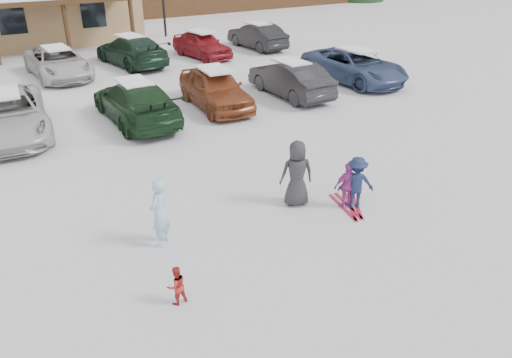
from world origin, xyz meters
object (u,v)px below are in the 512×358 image
adult_skier (159,213)px  parked_car_12 (202,44)px  parked_car_5 (290,79)px  child_navy (356,183)px  child_magenta (348,186)px  parked_car_6 (354,66)px  parked_car_3 (136,102)px  parked_car_11 (131,50)px  bystander_dark (297,174)px  toddler_red (176,285)px  parked_car_2 (7,115)px  parked_car_4 (215,88)px  parked_car_10 (58,62)px  parked_car_13 (257,36)px

adult_skier → parked_car_12: adult_skier is taller
parked_car_5 → child_navy: bearing=65.2°
child_magenta → parked_car_6: 11.87m
parked_car_5 → parked_car_12: bearing=-89.6°
parked_car_3 → parked_car_11: size_ratio=1.00×
bystander_dark → parked_car_5: (4.99, 7.80, -0.12)m
toddler_red → parked_car_2: parked_car_2 is taller
child_magenta → parked_car_3: size_ratio=0.24×
adult_skier → parked_car_2: (-2.11, 8.76, -0.05)m
child_magenta → parked_car_5: 9.47m
toddler_red → child_navy: (5.22, 1.15, 0.29)m
bystander_dark → parked_car_2: size_ratio=0.32×
parked_car_4 → parked_car_10: bearing=123.3°
parked_car_2 → parked_car_4: bearing=-1.8°
parked_car_2 → parked_car_6: bearing=1.7°
toddler_red → parked_car_10: 17.83m
parked_car_4 → parked_car_10: size_ratio=0.89×
parked_car_3 → parked_car_10: bearing=-81.9°
bystander_dark → parked_car_6: (8.74, 8.21, -0.12)m
parked_car_10 → parked_car_11: bearing=6.0°
adult_skier → parked_car_4: size_ratio=0.36×
parked_car_2 → parked_car_13: bearing=32.8°
parked_car_11 → parked_car_12: parked_car_11 is taller
adult_skier → parked_car_5: size_ratio=0.36×
adult_skier → parked_car_12: (8.36, 16.17, -0.10)m
bystander_dark → parked_car_2: bystander_dark is taller
child_navy → parked_car_3: parked_car_3 is taller
parked_car_3 → parked_car_10: parked_car_3 is taller
child_navy → child_magenta: (-0.18, 0.10, -0.08)m
parked_car_2 → toddler_red: bearing=-77.5°
child_magenta → parked_car_11: 17.15m
parked_car_2 → parked_car_10: 7.60m
parked_car_3 → parked_car_11: 8.74m
parked_car_6 → parked_car_11: (-7.83, 8.15, 0.01)m
parked_car_4 → parked_car_10: parked_car_4 is taller
child_magenta → parked_car_12: 17.33m
toddler_red → parked_car_6: 16.39m
child_magenta → parked_car_6: parked_car_6 is taller
child_navy → bystander_dark: size_ratio=0.80×
parked_car_10 → parked_car_3: bearing=-84.3°
child_navy → child_magenta: size_ratio=1.12×
parked_car_11 → toddler_red: bearing=65.2°
bystander_dark → parked_car_3: (-1.54, 7.98, -0.11)m
parked_car_2 → parked_car_6: 14.46m
bystander_dark → parked_car_10: (-2.80, 15.75, -0.15)m
parked_car_5 → parked_car_6: bearing=-174.9°
parked_car_10 → parked_car_4: bearing=-63.6°
parked_car_2 → parked_car_11: (6.62, 7.63, -0.01)m
child_navy → parked_car_4: parked_car_4 is taller
toddler_red → parked_car_4: parked_car_4 is taller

